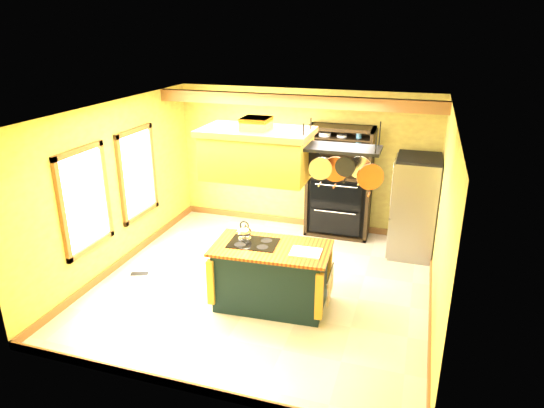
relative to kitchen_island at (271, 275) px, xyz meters
The scene contains 15 objects.
floor 0.76m from the kitchen_island, 119.13° to the left, with size 5.00×5.00×0.00m, color beige.
ceiling 2.31m from the kitchen_island, 119.13° to the left, with size 5.00×5.00×0.00m, color white.
wall_back 3.16m from the kitchen_island, 95.48° to the left, with size 5.00×0.02×2.70m, color #D8C44F.
wall_front 2.19m from the kitchen_island, 98.33° to the right, with size 5.00×0.02×2.70m, color #D8C44F.
wall_left 2.97m from the kitchen_island, 169.44° to the left, with size 0.02×5.00×2.70m, color #D8C44F.
wall_right 2.44m from the kitchen_island, 13.24° to the left, with size 0.02×5.00×2.70m, color #D8C44F.
ceiling_beam 3.08m from the kitchen_island, 97.44° to the left, with size 5.00×0.15×0.20m, color brown.
window_near 2.92m from the kitchen_island, behind, with size 0.06×1.06×1.56m.
window_far 3.12m from the kitchen_island, 157.87° to the left, with size 0.06×1.06×1.56m.
kitchen_island is the anchor object (origin of this frame).
range_hood 1.79m from the kitchen_island, behind, with size 1.44×0.81×0.80m.
pot_rack 2.01m from the kitchen_island, ahead, with size 1.06×0.48×0.78m.
refrigerator 2.99m from the kitchen_island, 52.22° to the left, with size 0.74×0.88×1.71m.
hutch 2.85m from the kitchen_island, 80.91° to the left, with size 1.19×0.54×2.10m.
floor_register 2.37m from the kitchen_island, behind, with size 0.28×0.12×0.01m, color black.
Camera 1 is at (2.13, -6.30, 3.82)m, focal length 32.00 mm.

